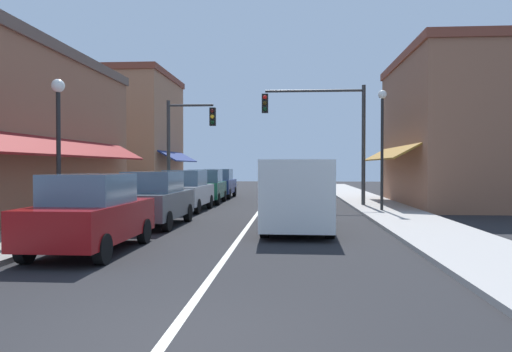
{
  "coord_description": "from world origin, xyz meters",
  "views": [
    {
      "loc": [
        1.4,
        -5.18,
        1.95
      ],
      "look_at": [
        0.07,
        13.33,
        1.58
      ],
      "focal_mm": 34.85,
      "sensor_mm": 36.0,
      "label": 1
    }
  ],
  "objects_px": {
    "parked_car_distant_left": "(219,184)",
    "street_lamp_right_mid": "(382,131)",
    "traffic_signal_mast_arm": "(328,124)",
    "parked_car_third_left": "(186,191)",
    "van_in_lane": "(298,193)",
    "parked_car_far_left": "(206,186)",
    "street_lamp_left_near": "(58,129)",
    "traffic_signal_left_corner": "(184,137)",
    "parked_car_second_left": "(154,199)",
    "parked_car_nearest_left": "(91,214)"
  },
  "relations": [
    {
      "from": "van_in_lane",
      "to": "traffic_signal_mast_arm",
      "type": "bearing_deg",
      "value": 81.51
    },
    {
      "from": "parked_car_distant_left",
      "to": "van_in_lane",
      "type": "xyz_separation_m",
      "value": [
        4.65,
        -15.13,
        0.27
      ]
    },
    {
      "from": "parked_car_third_left",
      "to": "traffic_signal_mast_arm",
      "type": "relative_size",
      "value": 0.72
    },
    {
      "from": "parked_car_distant_left",
      "to": "street_lamp_right_mid",
      "type": "bearing_deg",
      "value": -47.99
    },
    {
      "from": "parked_car_second_left",
      "to": "traffic_signal_mast_arm",
      "type": "relative_size",
      "value": 0.72
    },
    {
      "from": "traffic_signal_mast_arm",
      "to": "street_lamp_right_mid",
      "type": "relative_size",
      "value": 1.13
    },
    {
      "from": "parked_car_distant_left",
      "to": "traffic_signal_left_corner",
      "type": "bearing_deg",
      "value": -99.24
    },
    {
      "from": "traffic_signal_mast_arm",
      "to": "street_lamp_right_mid",
      "type": "height_order",
      "value": "traffic_signal_mast_arm"
    },
    {
      "from": "parked_car_nearest_left",
      "to": "van_in_lane",
      "type": "xyz_separation_m",
      "value": [
        4.69,
        4.19,
        0.27
      ]
    },
    {
      "from": "parked_car_distant_left",
      "to": "traffic_signal_left_corner",
      "type": "distance_m",
      "value": 6.18
    },
    {
      "from": "street_lamp_right_mid",
      "to": "van_in_lane",
      "type": "bearing_deg",
      "value": -120.91
    },
    {
      "from": "parked_car_third_left",
      "to": "traffic_signal_left_corner",
      "type": "bearing_deg",
      "value": 104.72
    },
    {
      "from": "parked_car_third_left",
      "to": "parked_car_far_left",
      "type": "bearing_deg",
      "value": 90.21
    },
    {
      "from": "parked_car_distant_left",
      "to": "van_in_lane",
      "type": "height_order",
      "value": "van_in_lane"
    },
    {
      "from": "parked_car_third_left",
      "to": "traffic_signal_left_corner",
      "type": "xyz_separation_m",
      "value": [
        -0.81,
        3.41,
        2.55
      ]
    },
    {
      "from": "street_lamp_right_mid",
      "to": "parked_car_distant_left",
      "type": "bearing_deg",
      "value": 131.76
    },
    {
      "from": "parked_car_third_left",
      "to": "street_lamp_right_mid",
      "type": "bearing_deg",
      "value": -0.18
    },
    {
      "from": "traffic_signal_left_corner",
      "to": "parked_car_distant_left",
      "type": "bearing_deg",
      "value": 80.51
    },
    {
      "from": "parked_car_nearest_left",
      "to": "traffic_signal_left_corner",
      "type": "distance_m",
      "value": 14.04
    },
    {
      "from": "parked_car_nearest_left",
      "to": "parked_car_third_left",
      "type": "bearing_deg",
      "value": 90.78
    },
    {
      "from": "traffic_signal_left_corner",
      "to": "traffic_signal_mast_arm",
      "type": "bearing_deg",
      "value": -6.79
    },
    {
      "from": "parked_car_far_left",
      "to": "traffic_signal_left_corner",
      "type": "height_order",
      "value": "traffic_signal_left_corner"
    },
    {
      "from": "parked_car_third_left",
      "to": "street_lamp_left_near",
      "type": "height_order",
      "value": "street_lamp_left_near"
    },
    {
      "from": "van_in_lane",
      "to": "street_lamp_left_near",
      "type": "xyz_separation_m",
      "value": [
        -6.54,
        -1.9,
        1.8
      ]
    },
    {
      "from": "van_in_lane",
      "to": "street_lamp_left_near",
      "type": "relative_size",
      "value": 1.21
    },
    {
      "from": "parked_car_nearest_left",
      "to": "parked_car_second_left",
      "type": "height_order",
      "value": "same"
    },
    {
      "from": "parked_car_second_left",
      "to": "parked_car_distant_left",
      "type": "relative_size",
      "value": 1.01
    },
    {
      "from": "parked_car_third_left",
      "to": "traffic_signal_left_corner",
      "type": "relative_size",
      "value": 0.79
    },
    {
      "from": "street_lamp_right_mid",
      "to": "parked_car_third_left",
      "type": "bearing_deg",
      "value": 178.4
    },
    {
      "from": "parked_car_nearest_left",
      "to": "traffic_signal_left_corner",
      "type": "relative_size",
      "value": 0.78
    },
    {
      "from": "parked_car_nearest_left",
      "to": "parked_car_distant_left",
      "type": "relative_size",
      "value": 1.0
    },
    {
      "from": "street_lamp_left_near",
      "to": "street_lamp_right_mid",
      "type": "height_order",
      "value": "street_lamp_right_mid"
    },
    {
      "from": "traffic_signal_left_corner",
      "to": "street_lamp_right_mid",
      "type": "relative_size",
      "value": 1.03
    },
    {
      "from": "parked_car_far_left",
      "to": "parked_car_third_left",
      "type": "bearing_deg",
      "value": -92.23
    },
    {
      "from": "parked_car_nearest_left",
      "to": "parked_car_third_left",
      "type": "height_order",
      "value": "same"
    },
    {
      "from": "traffic_signal_left_corner",
      "to": "parked_car_nearest_left",
      "type": "bearing_deg",
      "value": -86.35
    },
    {
      "from": "van_in_lane",
      "to": "street_lamp_right_mid",
      "type": "xyz_separation_m",
      "value": [
        3.56,
        5.95,
        2.26
      ]
    },
    {
      "from": "parked_car_second_left",
      "to": "parked_car_distant_left",
      "type": "xyz_separation_m",
      "value": [
        -0.0,
        14.37,
        0.0
      ]
    },
    {
      "from": "parked_car_third_left",
      "to": "traffic_signal_mast_arm",
      "type": "xyz_separation_m",
      "value": [
        6.31,
        2.56,
        3.06
      ]
    },
    {
      "from": "parked_car_distant_left",
      "to": "street_lamp_left_near",
      "type": "height_order",
      "value": "street_lamp_left_near"
    },
    {
      "from": "parked_car_far_left",
      "to": "street_lamp_left_near",
      "type": "height_order",
      "value": "street_lamp_left_near"
    },
    {
      "from": "parked_car_third_left",
      "to": "street_lamp_right_mid",
      "type": "xyz_separation_m",
      "value": [
        8.33,
        -0.23,
        2.53
      ]
    },
    {
      "from": "parked_car_nearest_left",
      "to": "parked_car_far_left",
      "type": "bearing_deg",
      "value": 90.29
    },
    {
      "from": "parked_car_far_left",
      "to": "traffic_signal_left_corner",
      "type": "bearing_deg",
      "value": -130.18
    },
    {
      "from": "parked_car_third_left",
      "to": "traffic_signal_mast_arm",
      "type": "height_order",
      "value": "traffic_signal_mast_arm"
    },
    {
      "from": "parked_car_third_left",
      "to": "parked_car_distant_left",
      "type": "height_order",
      "value": "same"
    },
    {
      "from": "parked_car_nearest_left",
      "to": "street_lamp_right_mid",
      "type": "height_order",
      "value": "street_lamp_right_mid"
    },
    {
      "from": "parked_car_nearest_left",
      "to": "parked_car_second_left",
      "type": "bearing_deg",
      "value": 89.77
    },
    {
      "from": "parked_car_far_left",
      "to": "van_in_lane",
      "type": "height_order",
      "value": "van_in_lane"
    },
    {
      "from": "traffic_signal_mast_arm",
      "to": "street_lamp_right_mid",
      "type": "distance_m",
      "value": 3.49
    }
  ]
}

